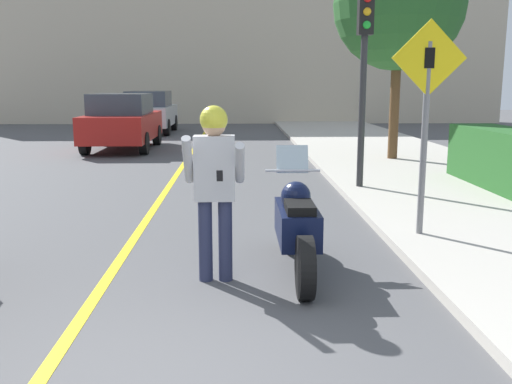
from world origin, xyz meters
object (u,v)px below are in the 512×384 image
object	(u,v)px
crossing_sign	(426,108)
traffic_light	(364,51)
person_biker	(214,175)
parked_car_red	(123,121)
street_tree	(399,4)
motorcycle	(297,226)
parked_car_silver	(150,112)

from	to	relation	value
crossing_sign	traffic_light	distance (m)	3.45
person_biker	parked_car_red	bearing A→B (deg)	105.33
traffic_light	street_tree	xyz separation A→B (m)	(1.67, 3.96, 1.32)
person_biker	street_tree	distance (m)	10.00
motorcycle	parked_car_silver	xyz separation A→B (m)	(-4.17, 17.52, 0.36)
crossing_sign	parked_car_silver	bearing A→B (deg)	109.60
crossing_sign	parked_car_silver	distance (m)	17.45
motorcycle	person_biker	bearing A→B (deg)	-163.37
motorcycle	parked_car_silver	size ratio (longest dim) A/B	0.51
motorcycle	person_biker	size ratio (longest dim) A/B	1.21
motorcycle	street_tree	world-z (taller)	street_tree
crossing_sign	parked_car_red	xyz separation A→B (m)	(-5.75, 10.44, -0.83)
traffic_light	parked_car_silver	size ratio (longest dim) A/B	0.82
parked_car_silver	motorcycle	bearing A→B (deg)	-76.60
parked_car_red	street_tree	bearing A→B (deg)	-23.00
traffic_light	parked_car_silver	distance (m)	14.39
person_biker	traffic_light	size ratio (longest dim) A/B	0.51
motorcycle	street_tree	xyz separation A→B (m)	(3.29, 8.42, 3.35)
motorcycle	parked_car_red	world-z (taller)	parked_car_red
person_biker	parked_car_silver	bearing A→B (deg)	100.60
person_biker	traffic_light	world-z (taller)	traffic_light
motorcycle	crossing_sign	distance (m)	2.33
person_biker	parked_car_red	distance (m)	12.24
crossing_sign	street_tree	world-z (taller)	street_tree
motorcycle	crossing_sign	world-z (taller)	crossing_sign
traffic_light	parked_car_red	distance (m)	9.25
parked_car_silver	street_tree	bearing A→B (deg)	-50.65
person_biker	street_tree	world-z (taller)	street_tree
crossing_sign	parked_car_silver	xyz separation A→B (m)	(-5.85, 16.42, -0.83)
traffic_light	parked_car_red	bearing A→B (deg)	128.82
parked_car_red	motorcycle	bearing A→B (deg)	-70.53
street_tree	parked_car_silver	bearing A→B (deg)	129.35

